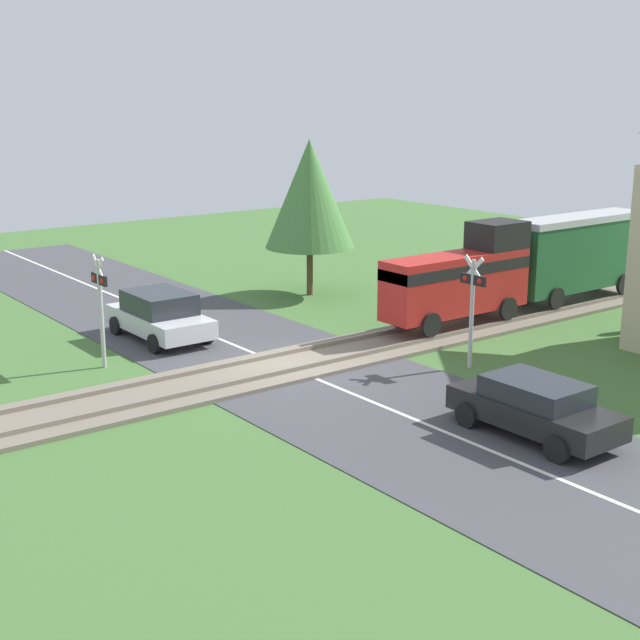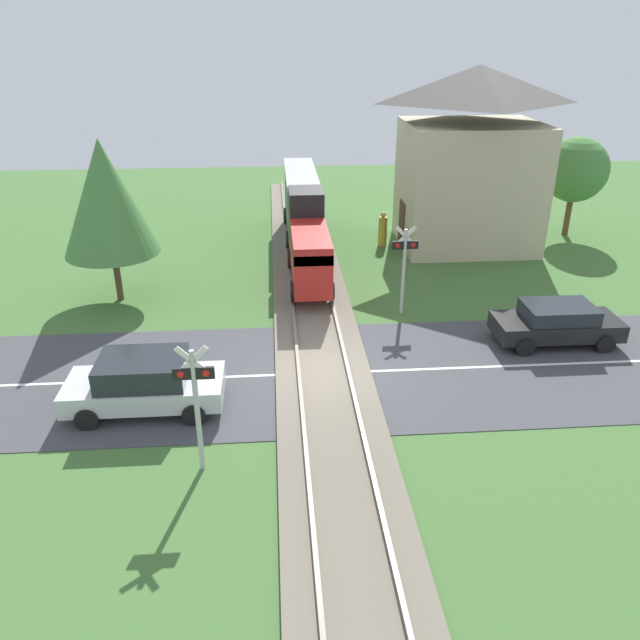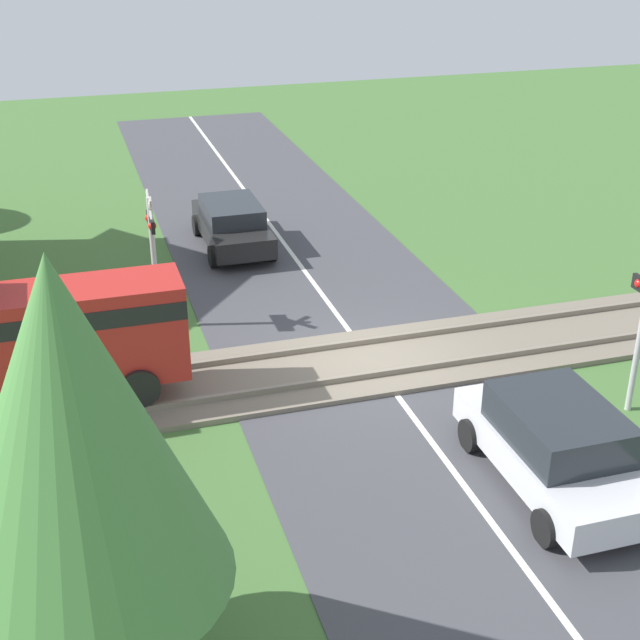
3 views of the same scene
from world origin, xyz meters
name	(u,v)px [view 2 (image 2 of 3)]	position (x,y,z in m)	size (l,w,h in m)	color
ground_plane	(323,374)	(0.00, 0.00, 0.00)	(60.00, 60.00, 0.00)	#426B33
road_surface	(323,373)	(0.00, 0.00, 0.01)	(48.00, 6.40, 0.02)	#424247
track_bed	(323,372)	(0.00, 0.00, 0.07)	(2.80, 48.00, 0.24)	#756B5B
train	(304,217)	(0.00, 10.09, 1.86)	(1.58, 12.01, 3.18)	red
car_near_crossing	(144,383)	(-4.84, -1.44, 0.79)	(4.11, 1.97, 1.52)	silver
car_far_side	(557,323)	(7.61, 1.44, 0.71)	(3.96, 1.79, 1.32)	black
crossing_signal_west_approach	(195,393)	(-3.13, -4.09, 2.05)	(0.90, 0.18, 3.20)	#B7B7B7
crossing_signal_east_approach	(404,259)	(3.13, 4.09, 2.05)	(0.90, 0.18, 3.20)	#B7B7B7
station_building	(471,162)	(7.47, 11.42, 3.82)	(6.31, 5.04, 7.83)	#C6B793
pedestrian_by_station	(383,230)	(3.70, 11.59, 0.73)	(0.39, 0.39, 1.59)	gold
tree_by_station	(576,170)	(12.90, 12.53, 3.16)	(3.01, 3.01, 4.68)	brown
tree_roadside_hedge	(106,198)	(-7.12, 6.10, 3.86)	(3.37, 3.37, 5.89)	brown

